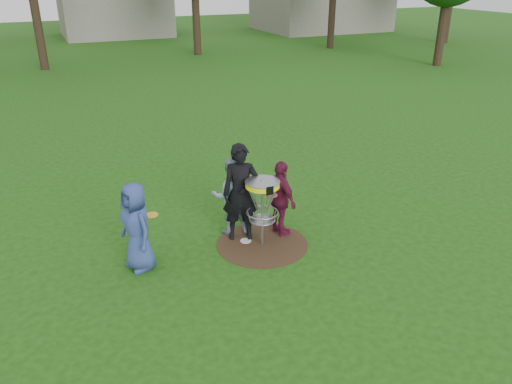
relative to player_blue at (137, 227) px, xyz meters
name	(u,v)px	position (x,y,z in m)	size (l,w,h in m)	color
ground	(262,244)	(2.35, -0.14, -0.82)	(100.00, 100.00, 0.00)	#19470F
dirt_patch	(262,244)	(2.35, -0.14, -0.82)	(1.80, 1.80, 0.01)	#47331E
player_blue	(137,227)	(0.00, 0.00, 0.00)	(0.80, 0.52, 1.64)	navy
player_black	(241,193)	(2.08, 0.27, 0.16)	(0.72, 0.47, 1.96)	black
player_grey	(231,196)	(1.99, 0.58, -0.01)	(0.79, 0.62, 1.62)	gray
player_maroon	(281,199)	(2.86, 0.10, -0.04)	(0.92, 0.38, 1.57)	maroon
disc_on_grass	(246,241)	(2.10, 0.08, -0.81)	(0.22, 0.22, 0.02)	white
disc_golf_basket	(262,197)	(2.35, -0.15, 0.20)	(0.66, 0.67, 1.38)	#9EA0A5
held_discs	(231,196)	(1.81, 0.08, 0.22)	(2.55, 0.57, 0.26)	gold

